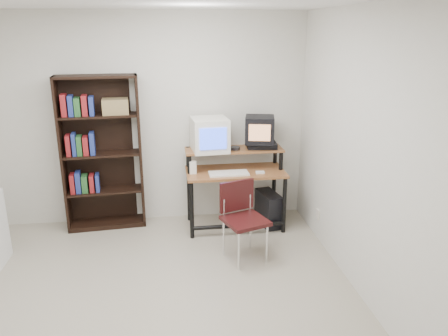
{
  "coord_description": "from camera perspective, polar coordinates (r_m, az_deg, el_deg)",
  "views": [
    {
      "loc": [
        0.28,
        -3.4,
        2.38
      ],
      "look_at": [
        0.87,
        1.1,
        0.94
      ],
      "focal_mm": 35.0,
      "sensor_mm": 36.0,
      "label": 1
    }
  ],
  "objects": [
    {
      "name": "crt_tv",
      "position": [
        5.36,
        4.67,
        5.02
      ],
      "size": [
        0.41,
        0.4,
        0.33
      ],
      "rotation": [
        0.0,
        0.0,
        -0.21
      ],
      "color": "black",
      "rests_on": "vcr"
    },
    {
      "name": "cd_spindle",
      "position": [
        5.31,
        1.47,
        2.53
      ],
      "size": [
        0.13,
        0.13,
        0.05
      ],
      "primitive_type": "cylinder",
      "rotation": [
        0.0,
        0.0,
        0.06
      ],
      "color": "#26262B",
      "rests_on": "computer_desk"
    },
    {
      "name": "wall_outlet",
      "position": [
        5.28,
        12.15,
        -5.94
      ],
      "size": [
        0.02,
        0.08,
        0.12
      ],
      "primitive_type": "cube",
      "color": "beige",
      "rests_on": "right_wall"
    },
    {
      "name": "pc_tower",
      "position": [
        5.59,
        5.84,
        -5.29
      ],
      "size": [
        0.29,
        0.48,
        0.42
      ],
      "primitive_type": "cube",
      "rotation": [
        0.0,
        0.0,
        0.2
      ],
      "color": "black",
      "rests_on": "floor"
    },
    {
      "name": "mousepad",
      "position": [
        5.26,
        4.89,
        -0.76
      ],
      "size": [
        0.25,
        0.22,
        0.01
      ],
      "primitive_type": "cube",
      "rotation": [
        0.0,
        0.0,
        -0.2
      ],
      "color": "black",
      "rests_on": "computer_desk"
    },
    {
      "name": "vcr",
      "position": [
        5.42,
        4.92,
        2.96
      ],
      "size": [
        0.38,
        0.29,
        0.08
      ],
      "primitive_type": "cube",
      "rotation": [
        0.0,
        0.0,
        -0.07
      ],
      "color": "black",
      "rests_on": "computer_desk"
    },
    {
      "name": "front_wall",
      "position": [
        1.79,
        -15.89,
        -20.36
      ],
      "size": [
        4.0,
        0.01,
        2.6
      ],
      "primitive_type": "cube",
      "color": "silver",
      "rests_on": "floor"
    },
    {
      "name": "desk_speaker",
      "position": [
        5.21,
        -4.14,
        0.02
      ],
      "size": [
        0.09,
        0.09,
        0.17
      ],
      "primitive_type": "cube",
      "rotation": [
        0.0,
        0.0,
        0.16
      ],
      "color": "white",
      "rests_on": "computer_desk"
    },
    {
      "name": "keyboard",
      "position": [
        5.19,
        0.62,
        -0.79
      ],
      "size": [
        0.47,
        0.22,
        0.03
      ],
      "primitive_type": "cube",
      "rotation": [
        0.0,
        0.0,
        0.02
      ],
      "color": "white",
      "rests_on": "computer_desk"
    },
    {
      "name": "right_wall",
      "position": [
        3.96,
        18.66,
        0.85
      ],
      "size": [
        0.01,
        4.0,
        2.6
      ],
      "primitive_type": "cube",
      "color": "silver",
      "rests_on": "floor"
    },
    {
      "name": "bookshelf",
      "position": [
        5.5,
        -15.7,
        2.06
      ],
      "size": [
        0.97,
        0.4,
        1.88
      ],
      "rotation": [
        0.0,
        0.0,
        0.09
      ],
      "color": "black",
      "rests_on": "floor"
    },
    {
      "name": "school_chair",
      "position": [
        4.68,
        2.36,
        -5.83
      ],
      "size": [
        0.54,
        0.54,
        0.84
      ],
      "rotation": [
        0.0,
        0.0,
        0.35
      ],
      "color": "black",
      "rests_on": "floor"
    },
    {
      "name": "mouse",
      "position": [
        5.24,
        4.73,
        -0.62
      ],
      "size": [
        0.1,
        0.06,
        0.03
      ],
      "primitive_type": "cube",
      "rotation": [
        0.0,
        0.0,
        -0.0
      ],
      "color": "white",
      "rests_on": "mousepad"
    },
    {
      "name": "back_wall",
      "position": [
        5.51,
        -10.25,
        6.08
      ],
      "size": [
        4.0,
        0.01,
        2.6
      ],
      "primitive_type": "cube",
      "color": "silver",
      "rests_on": "floor"
    },
    {
      "name": "floor",
      "position": [
        4.16,
        -10.42,
        -17.66
      ],
      "size": [
        4.0,
        4.0,
        0.01
      ],
      "primitive_type": "cube",
      "color": "#ACA38E",
      "rests_on": "ground"
    },
    {
      "name": "crt_monitor",
      "position": [
        5.27,
        -1.89,
        4.38
      ],
      "size": [
        0.46,
        0.47,
        0.4
      ],
      "rotation": [
        0.0,
        0.0,
        0.1
      ],
      "color": "white",
      "rests_on": "computer_desk"
    },
    {
      "name": "computer_desk",
      "position": [
        5.35,
        1.45,
        -0.77
      ],
      "size": [
        1.2,
        0.61,
        0.98
      ],
      "rotation": [
        0.0,
        0.0,
        0.01
      ],
      "color": "brown",
      "rests_on": "floor"
    }
  ]
}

